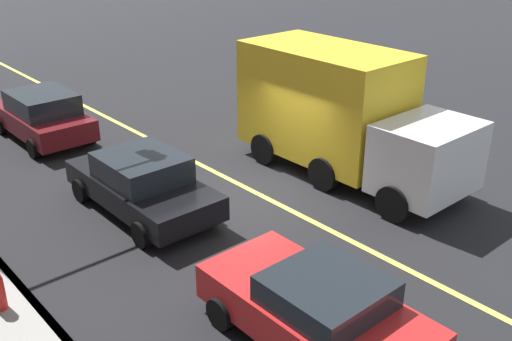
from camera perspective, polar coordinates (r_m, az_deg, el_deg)
name	(u,v)px	position (r m, az deg, el deg)	size (l,w,h in m)	color
ground	(256,193)	(15.33, -0.03, -2.19)	(200.00, 200.00, 0.00)	black
curb_edge	(15,283)	(12.64, -22.34, -10.05)	(80.00, 0.16, 0.15)	slate
lane_stripe_center	(256,193)	(15.33, -0.03, -2.17)	(80.00, 0.16, 0.01)	#D8CC4C
car_black	(142,183)	(14.40, -11.01, -1.19)	(4.41, 2.06, 1.48)	black
car_maroon	(43,115)	(19.85, -20.02, 5.07)	(4.10, 2.01, 1.57)	#591116
car_red	(316,309)	(10.02, 5.90, -13.28)	(4.11, 2.05, 1.43)	red
truck_yellow	(342,112)	(16.09, 8.34, 5.65)	(6.64, 2.62, 3.41)	silver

